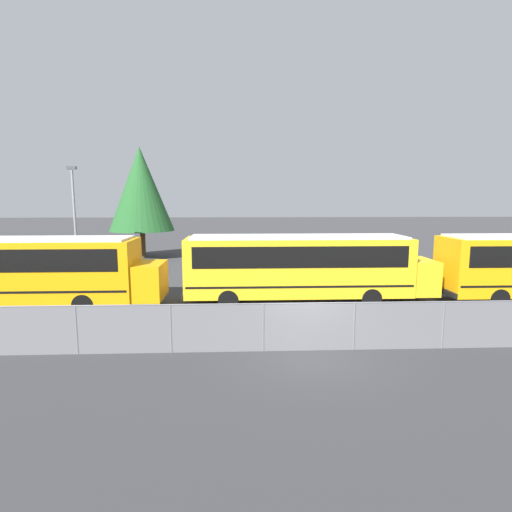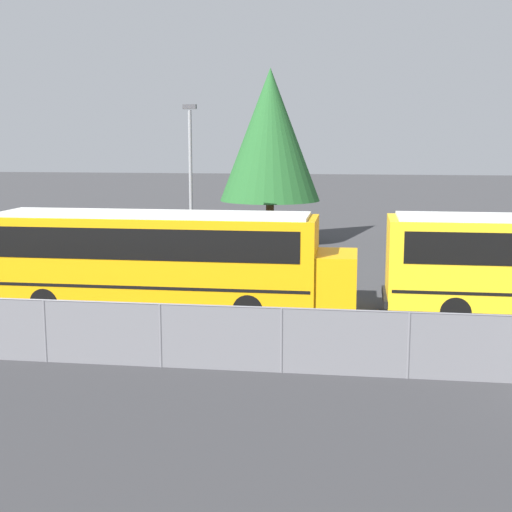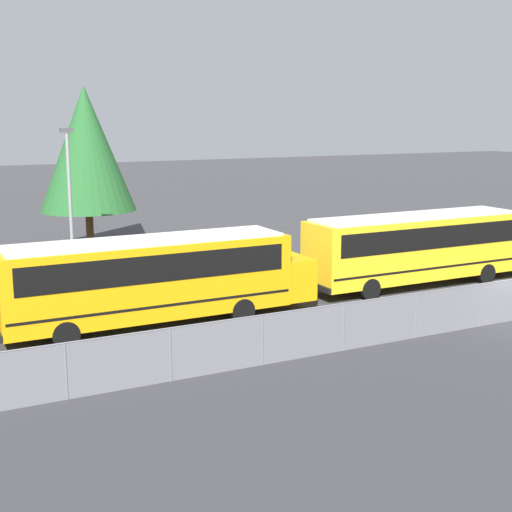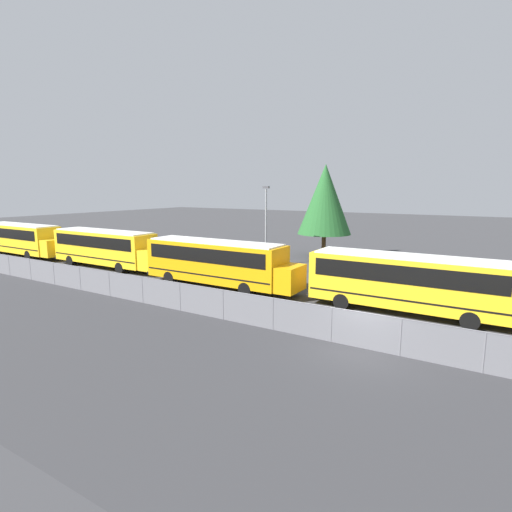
{
  "view_description": "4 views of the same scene",
  "coord_description": "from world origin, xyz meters",
  "px_view_note": "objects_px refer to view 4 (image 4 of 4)",
  "views": [
    {
      "loc": [
        -2.34,
        -12.91,
        5.12
      ],
      "look_at": [
        -1.53,
        6.26,
        2.37
      ],
      "focal_mm": 28.0,
      "sensor_mm": 36.0,
      "label": 1
    },
    {
      "loc": [
        -5.94,
        -16.97,
        5.78
      ],
      "look_at": [
        -9.18,
        5.78,
        1.97
      ],
      "focal_mm": 50.0,
      "sensor_mm": 36.0,
      "label": 2
    },
    {
      "loc": [
        -20.86,
        -19.16,
        7.83
      ],
      "look_at": [
        -7.54,
        6.81,
        2.06
      ],
      "focal_mm": 50.0,
      "sensor_mm": 36.0,
      "label": 3
    },
    {
      "loc": [
        4.65,
        -16.92,
        7.06
      ],
      "look_at": [
        -9.35,
        6.11,
        2.49
      ],
      "focal_mm": 28.0,
      "sensor_mm": 36.0,
      "label": 4
    }
  ],
  "objects_px": {
    "school_bus_2": "(217,260)",
    "school_bus_1": "(106,246)",
    "light_pole": "(266,222)",
    "tree_0": "(325,199)",
    "school_bus_0": "(22,237)",
    "school_bus_3": "(411,280)"
  },
  "relations": [
    {
      "from": "school_bus_0",
      "to": "school_bus_3",
      "type": "xyz_separation_m",
      "value": [
        39.01,
        0.35,
        0.0
      ]
    },
    {
      "from": "school_bus_3",
      "to": "tree_0",
      "type": "distance_m",
      "value": 19.82
    },
    {
      "from": "school_bus_0",
      "to": "light_pole",
      "type": "distance_m",
      "value": 26.36
    },
    {
      "from": "school_bus_1",
      "to": "light_pole",
      "type": "xyz_separation_m",
      "value": [
        11.83,
        8.22,
        2.04
      ]
    },
    {
      "from": "school_bus_3",
      "to": "school_bus_0",
      "type": "bearing_deg",
      "value": -179.49
    },
    {
      "from": "school_bus_1",
      "to": "school_bus_3",
      "type": "distance_m",
      "value": 26.01
    },
    {
      "from": "school_bus_0",
      "to": "school_bus_1",
      "type": "distance_m",
      "value": 13.01
    },
    {
      "from": "light_pole",
      "to": "school_bus_0",
      "type": "bearing_deg",
      "value": -160.92
    },
    {
      "from": "light_pole",
      "to": "tree_0",
      "type": "height_order",
      "value": "tree_0"
    },
    {
      "from": "school_bus_1",
      "to": "tree_0",
      "type": "distance_m",
      "value": 21.71
    },
    {
      "from": "school_bus_1",
      "to": "school_bus_2",
      "type": "bearing_deg",
      "value": -2.63
    },
    {
      "from": "school_bus_1",
      "to": "tree_0",
      "type": "relative_size",
      "value": 1.29
    },
    {
      "from": "school_bus_1",
      "to": "light_pole",
      "type": "height_order",
      "value": "light_pole"
    },
    {
      "from": "school_bus_0",
      "to": "school_bus_3",
      "type": "bearing_deg",
      "value": 0.51
    },
    {
      "from": "light_pole",
      "to": "tree_0",
      "type": "bearing_deg",
      "value": 69.99
    },
    {
      "from": "school_bus_0",
      "to": "tree_0",
      "type": "bearing_deg",
      "value": 30.17
    },
    {
      "from": "school_bus_0",
      "to": "school_bus_1",
      "type": "xyz_separation_m",
      "value": [
        13.0,
        0.37,
        0.0
      ]
    },
    {
      "from": "school_bus_2",
      "to": "school_bus_1",
      "type": "bearing_deg",
      "value": 177.37
    },
    {
      "from": "school_bus_2",
      "to": "light_pole",
      "type": "distance_m",
      "value": 9.1
    },
    {
      "from": "light_pole",
      "to": "tree_0",
      "type": "distance_m",
      "value": 8.13
    },
    {
      "from": "school_bus_3",
      "to": "light_pole",
      "type": "height_order",
      "value": "light_pole"
    },
    {
      "from": "school_bus_0",
      "to": "school_bus_2",
      "type": "xyz_separation_m",
      "value": [
        25.89,
        -0.22,
        0.0
      ]
    }
  ]
}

